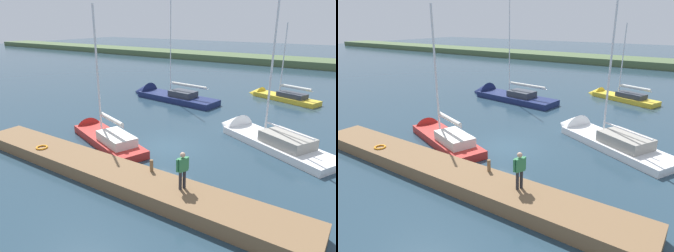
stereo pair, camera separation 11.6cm
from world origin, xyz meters
TOP-DOWN VIEW (x-y plane):
  - ground_plane at (0.00, 0.00)m, footprint 200.00×200.00m
  - far_shoreline at (0.00, -44.10)m, footprint 180.00×8.00m
  - dock_pier at (0.00, 5.01)m, footprint 19.68×2.25m
  - mooring_post_near at (-1.97, 4.22)m, footprint 0.17×0.17m
  - life_ring_buoy at (4.97, 5.46)m, footprint 0.66×0.66m
  - sailboat_near_dock at (7.70, -10.64)m, footprint 10.53×3.64m
  - sailboat_mid_channel at (-4.33, -4.54)m, footprint 9.50×6.44m
  - sailboat_inner_slip at (4.45, 1.33)m, footprint 8.53×4.68m
  - sailboat_outer_mooring at (-2.18, -16.93)m, footprint 7.98×4.19m
  - person_on_dock at (-4.06, 4.79)m, footprint 0.39×0.60m

SIDE VIEW (x-z plane):
  - ground_plane at x=0.00m, z-range 0.00..0.00m
  - far_shoreline at x=0.00m, z-range -1.20..1.20m
  - sailboat_outer_mooring at x=-2.18m, z-range -4.05..4.27m
  - sailboat_inner_slip at x=4.45m, z-range -4.60..4.91m
  - sailboat_near_dock at x=7.70m, z-range -5.77..6.13m
  - sailboat_mid_channel at x=-4.33m, z-range -5.57..5.95m
  - dock_pier at x=0.00m, z-range 0.00..0.68m
  - life_ring_buoy at x=4.97m, z-range 0.68..0.78m
  - mooring_post_near at x=-1.97m, z-range 0.68..1.28m
  - person_on_dock at x=-4.06m, z-range 0.82..2.53m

